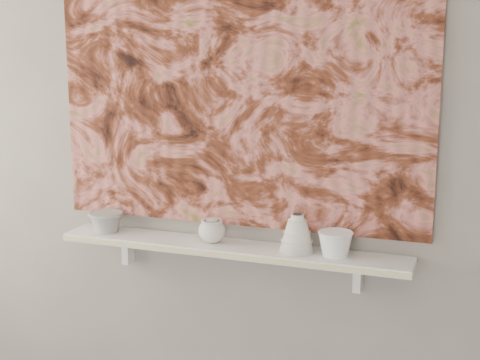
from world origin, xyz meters
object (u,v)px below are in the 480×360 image
at_px(bell_vessel, 297,233).
at_px(bowl_white, 335,243).
at_px(shelf, 230,248).
at_px(cup_cream, 212,231).
at_px(painting, 237,86).
at_px(bowl_grey, 106,222).

relative_size(bell_vessel, bowl_white, 1.12).
distance_m(bell_vessel, bowl_white, 0.15).
bearing_deg(bowl_white, shelf, 180.00).
relative_size(shelf, bowl_white, 10.77).
xyz_separation_m(cup_cream, bell_vessel, (0.34, 0.00, 0.02)).
relative_size(shelf, cup_cream, 13.26).
bearing_deg(cup_cream, painting, 46.49).
bearing_deg(bowl_white, cup_cream, 180.00).
relative_size(cup_cream, bowl_white, 0.81).
relative_size(cup_cream, bell_vessel, 0.73).
bearing_deg(bowl_white, bowl_grey, 180.00).
bearing_deg(shelf, bowl_grey, 180.00).
bearing_deg(painting, bowl_white, -11.02).
distance_m(painting, bell_vessel, 0.61).
bearing_deg(bowl_grey, cup_cream, 0.00).
height_order(shelf, painting, painting).
bearing_deg(shelf, bowl_white, 0.00).
height_order(bowl_grey, bowl_white, bowl_white).
xyz_separation_m(painting, cup_cream, (-0.08, -0.08, -0.56)).
relative_size(shelf, painting, 0.93).
xyz_separation_m(bell_vessel, bowl_white, (0.15, 0.00, -0.03)).
height_order(shelf, bell_vessel, bell_vessel).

